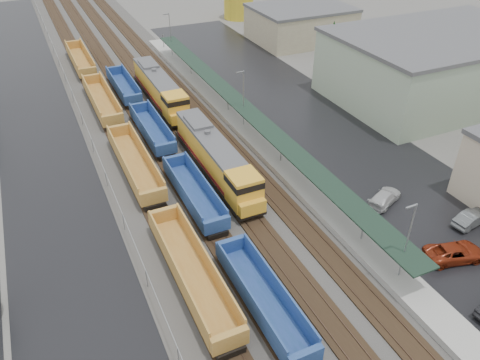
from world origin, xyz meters
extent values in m
cube|color=#302D2B|center=(0.00, 60.00, 0.04)|extent=(20.00, 160.00, 0.08)
cube|color=black|center=(-6.00, 60.00, 0.15)|extent=(2.60, 160.00, 0.15)
cube|color=#473326|center=(-6.72, 60.00, 0.27)|extent=(0.08, 160.00, 0.07)
cube|color=#473326|center=(-5.28, 60.00, 0.27)|extent=(0.08, 160.00, 0.07)
cube|color=black|center=(-2.00, 60.00, 0.15)|extent=(2.60, 160.00, 0.15)
cube|color=#473326|center=(-2.72, 60.00, 0.27)|extent=(0.08, 160.00, 0.07)
cube|color=#473326|center=(-1.28, 60.00, 0.27)|extent=(0.08, 160.00, 0.07)
cube|color=black|center=(2.00, 60.00, 0.15)|extent=(2.60, 160.00, 0.15)
cube|color=#473326|center=(1.28, 60.00, 0.27)|extent=(0.08, 160.00, 0.07)
cube|color=#473326|center=(2.72, 60.00, 0.27)|extent=(0.08, 160.00, 0.07)
cube|color=black|center=(6.00, 60.00, 0.15)|extent=(2.60, 160.00, 0.15)
cube|color=#473326|center=(5.28, 60.00, 0.27)|extent=(0.08, 160.00, 0.07)
cube|color=#473326|center=(6.72, 60.00, 0.27)|extent=(0.08, 160.00, 0.07)
cube|color=black|center=(-15.00, 60.00, 0.01)|extent=(10.00, 160.00, 0.02)
cube|color=black|center=(19.00, 50.00, 0.01)|extent=(16.00, 100.00, 0.02)
cube|color=#9E9B93|center=(9.50, 50.00, 0.35)|extent=(3.00, 80.00, 0.70)
cylinder|color=gray|center=(9.50, 25.00, 1.90)|extent=(0.16, 0.16, 2.40)
cylinder|color=gray|center=(9.50, 40.00, 1.90)|extent=(0.16, 0.16, 2.40)
cylinder|color=gray|center=(9.50, 55.00, 1.90)|extent=(0.16, 0.16, 2.40)
cylinder|color=gray|center=(9.50, 70.00, 1.90)|extent=(0.16, 0.16, 2.40)
cylinder|color=gray|center=(9.50, 85.00, 1.90)|extent=(0.16, 0.16, 2.40)
cube|color=black|center=(9.50, 50.00, 3.20)|extent=(2.60, 65.00, 0.15)
cylinder|color=gray|center=(9.50, 20.00, 4.00)|extent=(0.12, 0.12, 8.00)
cube|color=gray|center=(9.00, 20.00, 7.90)|extent=(1.00, 0.15, 0.12)
cylinder|color=gray|center=(9.50, 50.00, 4.00)|extent=(0.12, 0.12, 8.00)
cube|color=gray|center=(9.00, 50.00, 7.90)|extent=(1.00, 0.15, 0.12)
cylinder|color=gray|center=(9.50, 80.00, 4.00)|extent=(0.12, 0.12, 8.00)
cube|color=gray|center=(9.00, 80.00, 7.90)|extent=(1.00, 0.15, 0.12)
cylinder|color=gray|center=(-9.50, 20.00, 1.00)|extent=(0.08, 0.08, 2.00)
cylinder|color=gray|center=(-9.50, 28.00, 1.00)|extent=(0.08, 0.08, 2.00)
cylinder|color=gray|center=(-9.50, 36.00, 1.00)|extent=(0.08, 0.08, 2.00)
cylinder|color=gray|center=(-9.50, 44.00, 1.00)|extent=(0.08, 0.08, 2.00)
cylinder|color=gray|center=(-9.50, 52.00, 1.00)|extent=(0.08, 0.08, 2.00)
cylinder|color=gray|center=(-9.50, 60.00, 1.00)|extent=(0.08, 0.08, 2.00)
cylinder|color=gray|center=(-9.50, 68.00, 1.00)|extent=(0.08, 0.08, 2.00)
cylinder|color=gray|center=(-9.50, 76.00, 1.00)|extent=(0.08, 0.08, 2.00)
cylinder|color=gray|center=(-9.50, 84.00, 1.00)|extent=(0.08, 0.08, 2.00)
cylinder|color=gray|center=(-9.50, 92.00, 1.00)|extent=(0.08, 0.08, 2.00)
cylinder|color=gray|center=(-9.50, 100.00, 1.00)|extent=(0.08, 0.08, 2.00)
cylinder|color=gray|center=(-9.50, 108.00, 1.00)|extent=(0.08, 0.08, 2.00)
cylinder|color=gray|center=(-9.50, 116.00, 1.00)|extent=(0.08, 0.08, 2.00)
cylinder|color=gray|center=(-9.50, 124.00, 1.00)|extent=(0.08, 0.08, 2.00)
cylinder|color=gray|center=(-9.50, 132.00, 1.00)|extent=(0.08, 0.08, 2.00)
cube|color=gray|center=(-9.50, 60.00, 2.00)|extent=(0.05, 160.00, 0.05)
cube|color=#A3B79B|center=(40.00, 48.00, 4.50)|extent=(30.00, 20.00, 9.00)
cube|color=#59595B|center=(40.00, 48.00, 9.25)|extent=(30.60, 20.40, 0.50)
cube|color=tan|center=(36.00, 80.00, 3.00)|extent=(18.00, 14.00, 6.00)
cube|color=#59595B|center=(36.00, 80.00, 6.25)|extent=(18.36, 14.28, 0.50)
cylinder|color=#332316|center=(28.00, 58.00, 1.50)|extent=(0.50, 0.50, 3.00)
cone|color=black|center=(28.00, 58.00, 6.50)|extent=(4.40, 4.40, 7.00)
cube|color=black|center=(2.00, 41.52, 0.83)|extent=(2.90, 19.35, 0.39)
cube|color=gold|center=(2.00, 42.49, 2.48)|extent=(2.71, 15.48, 2.90)
cube|color=gold|center=(2.00, 33.98, 2.67)|extent=(2.90, 3.10, 3.29)
cube|color=black|center=(2.00, 33.98, 3.64)|extent=(2.95, 3.14, 0.68)
cube|color=gold|center=(2.00, 32.24, 1.70)|extent=(2.71, 0.97, 1.35)
cube|color=#59595B|center=(2.00, 42.49, 4.02)|extent=(2.76, 15.48, 0.34)
cube|color=maroon|center=(0.63, 42.49, 1.32)|extent=(0.04, 15.48, 0.34)
cube|color=maroon|center=(3.37, 42.49, 1.32)|extent=(0.04, 15.48, 0.34)
cube|color=black|center=(2.00, 41.52, 0.45)|extent=(2.13, 5.80, 0.58)
cube|color=black|center=(2.00, 34.75, 0.54)|extent=(2.32, 3.87, 0.48)
cube|color=black|center=(2.00, 48.29, 0.54)|extent=(2.32, 3.87, 0.48)
cylinder|color=#59595B|center=(2.00, 43.46, 4.31)|extent=(0.68, 0.68, 0.48)
cube|color=#59595B|center=(2.00, 46.36, 4.27)|extent=(2.32, 3.87, 0.48)
cube|color=black|center=(2.00, 62.52, 0.83)|extent=(2.90, 19.35, 0.39)
cube|color=gold|center=(2.00, 63.49, 2.48)|extent=(2.71, 15.48, 2.90)
cube|color=gold|center=(2.00, 54.98, 2.67)|extent=(2.90, 3.10, 3.29)
cube|color=black|center=(2.00, 54.98, 3.64)|extent=(2.95, 3.14, 0.68)
cube|color=gold|center=(2.00, 53.24, 1.70)|extent=(2.71, 0.97, 1.35)
cube|color=#59595B|center=(2.00, 63.49, 4.02)|extent=(2.76, 15.48, 0.34)
cube|color=maroon|center=(0.63, 63.49, 1.32)|extent=(0.04, 15.48, 0.34)
cube|color=maroon|center=(3.37, 63.49, 1.32)|extent=(0.04, 15.48, 0.34)
cube|color=black|center=(2.00, 62.52, 0.45)|extent=(2.13, 5.80, 0.58)
cube|color=black|center=(2.00, 55.75, 0.54)|extent=(2.32, 3.87, 0.48)
cube|color=black|center=(2.00, 69.29, 0.54)|extent=(2.32, 3.87, 0.48)
cylinder|color=#59595B|center=(2.00, 64.46, 4.31)|extent=(0.68, 0.68, 0.48)
cube|color=#59595B|center=(2.00, 67.36, 4.27)|extent=(2.32, 3.87, 0.48)
cube|color=#AE7830|center=(-6.00, 26.95, 0.89)|extent=(2.78, 14.85, 0.27)
cube|color=#AE7830|center=(-7.34, 26.95, 1.85)|extent=(0.16, 14.85, 1.93)
cube|color=#AE7830|center=(-4.66, 26.95, 1.85)|extent=(0.16, 14.85, 1.93)
cube|color=#AE7830|center=(-6.00, 19.31, 1.64)|extent=(2.78, 0.54, 1.50)
cube|color=#AE7830|center=(-6.00, 34.59, 1.64)|extent=(2.78, 0.54, 1.50)
cube|color=black|center=(-6.00, 20.06, 0.57)|extent=(2.14, 2.36, 0.54)
cube|color=black|center=(-6.00, 33.84, 0.57)|extent=(2.14, 2.36, 0.54)
cube|color=#AE7830|center=(-6.00, 45.55, 0.89)|extent=(2.78, 14.85, 0.27)
cube|color=#AE7830|center=(-7.34, 45.55, 1.85)|extent=(0.16, 14.85, 1.93)
cube|color=#AE7830|center=(-4.66, 45.55, 1.85)|extent=(0.16, 14.85, 1.93)
cube|color=#AE7830|center=(-6.00, 37.91, 1.64)|extent=(2.78, 0.54, 1.50)
cube|color=#AE7830|center=(-6.00, 53.19, 1.64)|extent=(2.78, 0.54, 1.50)
cube|color=black|center=(-6.00, 38.66, 0.57)|extent=(2.14, 2.36, 0.54)
cube|color=black|center=(-6.00, 52.44, 0.57)|extent=(2.14, 2.36, 0.54)
cube|color=#AE7830|center=(-6.00, 64.15, 0.89)|extent=(2.78, 14.85, 0.27)
cube|color=#AE7830|center=(-7.34, 64.15, 1.85)|extent=(0.16, 14.85, 1.93)
cube|color=#AE7830|center=(-4.66, 64.15, 1.85)|extent=(0.16, 14.85, 1.93)
cube|color=#AE7830|center=(-6.00, 56.51, 1.64)|extent=(2.78, 0.54, 1.50)
cube|color=#AE7830|center=(-6.00, 71.78, 1.64)|extent=(2.78, 0.54, 1.50)
cube|color=black|center=(-6.00, 57.25, 0.57)|extent=(2.14, 2.36, 0.54)
cube|color=black|center=(-6.00, 71.04, 0.57)|extent=(2.14, 2.36, 0.54)
cube|color=#AE7830|center=(-6.00, 82.74, 0.89)|extent=(2.78, 14.85, 0.27)
cube|color=#AE7830|center=(-7.34, 82.74, 1.85)|extent=(0.16, 14.85, 1.93)
cube|color=#AE7830|center=(-4.66, 82.74, 1.85)|extent=(0.16, 14.85, 1.93)
cube|color=#AE7830|center=(-6.00, 75.10, 1.64)|extent=(2.78, 0.54, 1.50)
cube|color=#AE7830|center=(-6.00, 90.38, 1.64)|extent=(2.78, 0.54, 1.50)
cube|color=black|center=(-6.00, 75.85, 0.57)|extent=(2.14, 2.36, 0.54)
cube|color=black|center=(-6.00, 89.63, 0.57)|extent=(2.14, 2.36, 0.54)
cube|color=navy|center=(-2.00, 22.09, 0.85)|extent=(2.59, 11.84, 0.25)
cube|color=navy|center=(-3.25, 22.09, 1.75)|extent=(0.15, 11.84, 1.80)
cube|color=navy|center=(-0.75, 22.09, 1.75)|extent=(0.15, 11.84, 1.80)
cube|color=navy|center=(-2.00, 15.97, 1.55)|extent=(2.59, 0.50, 1.40)
cube|color=navy|center=(-2.00, 28.21, 1.55)|extent=(2.59, 0.50, 1.40)
cube|color=black|center=(-2.00, 16.67, 0.55)|extent=(1.99, 2.19, 0.50)
cube|color=black|center=(-2.00, 27.52, 0.55)|extent=(1.99, 2.19, 0.50)
cube|color=navy|center=(-2.00, 37.43, 0.85)|extent=(2.59, 11.84, 0.25)
cube|color=navy|center=(-3.25, 37.43, 1.75)|extent=(0.15, 11.84, 1.80)
cube|color=navy|center=(-0.75, 37.43, 1.75)|extent=(0.15, 11.84, 1.80)
cube|color=navy|center=(-2.00, 31.31, 1.55)|extent=(2.59, 0.50, 1.40)
cube|color=navy|center=(-2.00, 43.55, 1.55)|extent=(2.59, 0.50, 1.40)
cube|color=black|center=(-2.00, 32.00, 0.55)|extent=(1.99, 2.19, 0.50)
cube|color=black|center=(-2.00, 42.85, 0.55)|extent=(1.99, 2.19, 0.50)
cube|color=navy|center=(-2.00, 52.76, 0.85)|extent=(2.59, 11.84, 0.25)
cube|color=navy|center=(-3.25, 52.76, 1.75)|extent=(0.15, 11.84, 1.80)
cube|color=navy|center=(-0.75, 52.76, 1.75)|extent=(0.15, 11.84, 1.80)
cube|color=navy|center=(-2.00, 46.64, 1.55)|extent=(2.59, 0.50, 1.40)
cube|color=navy|center=(-2.00, 58.88, 1.55)|extent=(2.59, 0.50, 1.40)
cube|color=black|center=(-2.00, 47.34, 0.55)|extent=(1.99, 2.19, 0.50)
cube|color=black|center=(-2.00, 58.18, 0.55)|extent=(1.99, 2.19, 0.50)
cube|color=navy|center=(-2.00, 68.09, 0.85)|extent=(2.59, 11.84, 0.25)
cube|color=navy|center=(-3.25, 68.09, 1.75)|extent=(0.15, 11.84, 1.80)
cube|color=navy|center=(-0.75, 68.09, 1.75)|extent=(0.15, 11.84, 1.80)
cube|color=navy|center=(-2.00, 61.97, 1.55)|extent=(2.59, 0.50, 1.40)
cube|color=navy|center=(-2.00, 74.21, 1.55)|extent=(2.59, 0.50, 1.40)
cube|color=black|center=(-2.00, 62.67, 0.55)|extent=(1.99, 2.19, 0.50)
cube|color=black|center=(-2.00, 73.51, 0.55)|extent=(1.99, 2.19, 0.50)
cylinder|color=gold|center=(31.88, 100.11, 3.33)|extent=(6.65, 6.65, 6.65)
imported|color=maroon|center=(15.74, 20.04, 0.73)|extent=(3.63, 5.70, 1.47)
imported|color=silver|center=(15.61, 29.18, 0.69)|extent=(3.72, 5.12, 1.38)
imported|color=#55595A|center=(20.94, 22.93, 0.71)|extent=(2.12, 4.49, 1.42)
camera|label=1|loc=(-13.99, 0.39, 28.60)|focal=35.00mm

